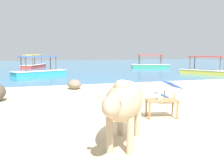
{
  "coord_description": "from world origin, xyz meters",
  "views": [
    {
      "loc": [
        -2.98,
        -5.22,
        1.67
      ],
      "look_at": [
        -0.44,
        3.0,
        0.55
      ],
      "focal_mm": 40.94,
      "sensor_mm": 36.0,
      "label": 1
    }
  ],
  "objects_px": {
    "boat_yellow": "(206,70)",
    "boat_red": "(34,65)",
    "boat_green": "(150,65)",
    "bottle": "(159,95)",
    "cow": "(124,101)",
    "deck_chair_far": "(168,91)",
    "boat_teal": "(39,71)",
    "low_bench_table": "(162,103)"
  },
  "relations": [
    {
      "from": "low_bench_table",
      "to": "boat_red",
      "type": "relative_size",
      "value": 0.22
    },
    {
      "from": "boat_yellow",
      "to": "boat_red",
      "type": "bearing_deg",
      "value": -163.3
    },
    {
      "from": "bottle",
      "to": "deck_chair_far",
      "type": "distance_m",
      "value": 1.91
    },
    {
      "from": "boat_green",
      "to": "boat_teal",
      "type": "relative_size",
      "value": 1.01
    },
    {
      "from": "bottle",
      "to": "boat_red",
      "type": "distance_m",
      "value": 20.97
    },
    {
      "from": "bottle",
      "to": "boat_yellow",
      "type": "relative_size",
      "value": 0.08
    },
    {
      "from": "cow",
      "to": "boat_teal",
      "type": "xyz_separation_m",
      "value": [
        -1.1,
        14.03,
        -0.52
      ]
    },
    {
      "from": "bottle",
      "to": "deck_chair_far",
      "type": "xyz_separation_m",
      "value": [
        1.12,
        1.54,
        -0.18
      ]
    },
    {
      "from": "cow",
      "to": "deck_chair_far",
      "type": "bearing_deg",
      "value": 169.78
    },
    {
      "from": "bottle",
      "to": "boat_red",
      "type": "bearing_deg",
      "value": 97.89
    },
    {
      "from": "bottle",
      "to": "deck_chair_far",
      "type": "height_order",
      "value": "bottle"
    },
    {
      "from": "boat_green",
      "to": "boat_yellow",
      "type": "xyz_separation_m",
      "value": [
        0.63,
        -7.83,
        0.0
      ]
    },
    {
      "from": "cow",
      "to": "boat_green",
      "type": "bearing_deg",
      "value": -176.74
    },
    {
      "from": "boat_teal",
      "to": "bottle",
      "type": "bearing_deg",
      "value": -103.76
    },
    {
      "from": "boat_green",
      "to": "boat_teal",
      "type": "xyz_separation_m",
      "value": [
        -10.75,
        -5.07,
        0.0
      ]
    },
    {
      "from": "cow",
      "to": "bottle",
      "type": "distance_m",
      "value": 2.06
    },
    {
      "from": "cow",
      "to": "boat_teal",
      "type": "bearing_deg",
      "value": -145.44
    },
    {
      "from": "low_bench_table",
      "to": "boat_red",
      "type": "bearing_deg",
      "value": 110.17
    },
    {
      "from": "bottle",
      "to": "boat_red",
      "type": "xyz_separation_m",
      "value": [
        -2.88,
        20.77,
        -0.32
      ]
    },
    {
      "from": "boat_red",
      "to": "boat_yellow",
      "type": "relative_size",
      "value": 1.02
    },
    {
      "from": "low_bench_table",
      "to": "boat_teal",
      "type": "bearing_deg",
      "value": 113.8
    },
    {
      "from": "boat_green",
      "to": "boat_yellow",
      "type": "bearing_deg",
      "value": -68.42
    },
    {
      "from": "low_bench_table",
      "to": "boat_yellow",
      "type": "distance_m",
      "value": 13.17
    },
    {
      "from": "boat_teal",
      "to": "boat_red",
      "type": "bearing_deg",
      "value": 67.18
    },
    {
      "from": "boat_teal",
      "to": "boat_green",
      "type": "bearing_deg",
      "value": 0.05
    },
    {
      "from": "deck_chair_far",
      "to": "boat_red",
      "type": "relative_size",
      "value": 0.21
    },
    {
      "from": "low_bench_table",
      "to": "boat_red",
      "type": "distance_m",
      "value": 20.99
    },
    {
      "from": "boat_green",
      "to": "boat_yellow",
      "type": "distance_m",
      "value": 7.85
    },
    {
      "from": "cow",
      "to": "boat_teal",
      "type": "distance_m",
      "value": 14.08
    },
    {
      "from": "boat_green",
      "to": "deck_chair_far",
      "type": "bearing_deg",
      "value": -96.85
    },
    {
      "from": "bottle",
      "to": "boat_green",
      "type": "xyz_separation_m",
      "value": [
        8.21,
        17.62,
        -0.32
      ]
    },
    {
      "from": "bottle",
      "to": "boat_red",
      "type": "height_order",
      "value": "boat_red"
    },
    {
      "from": "deck_chair_far",
      "to": "boat_green",
      "type": "distance_m",
      "value": 17.58
    },
    {
      "from": "cow",
      "to": "bottle",
      "type": "bearing_deg",
      "value": 165.77
    },
    {
      "from": "boat_red",
      "to": "boat_yellow",
      "type": "distance_m",
      "value": 16.05
    },
    {
      "from": "boat_yellow",
      "to": "boat_teal",
      "type": "height_order",
      "value": "same"
    },
    {
      "from": "deck_chair_far",
      "to": "boat_teal",
      "type": "relative_size",
      "value": 0.21
    },
    {
      "from": "boat_yellow",
      "to": "deck_chair_far",
      "type": "bearing_deg",
      "value": -73.31
    },
    {
      "from": "cow",
      "to": "low_bench_table",
      "type": "bearing_deg",
      "value": 164.12
    },
    {
      "from": "bottle",
      "to": "boat_red",
      "type": "relative_size",
      "value": 0.08
    },
    {
      "from": "boat_yellow",
      "to": "cow",
      "type": "bearing_deg",
      "value": -72.58
    },
    {
      "from": "boat_yellow",
      "to": "bottle",
      "type": "bearing_deg",
      "value": -72.28
    }
  ]
}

